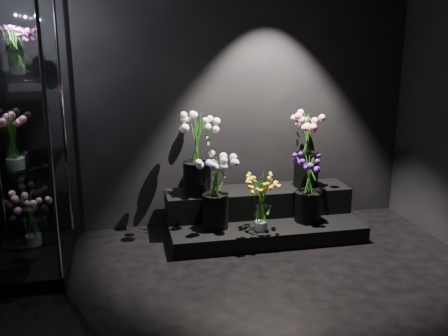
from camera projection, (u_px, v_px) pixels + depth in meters
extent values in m
plane|color=black|center=(269.00, 329.00, 3.27)|extent=(4.00, 4.00, 0.00)
plane|color=black|center=(212.00, 85.00, 4.80)|extent=(4.00, 0.00, 4.00)
cube|color=black|center=(263.00, 227.00, 4.79)|extent=(1.81, 0.80, 0.15)
cube|color=black|center=(258.00, 201.00, 4.93)|extent=(1.81, 0.40, 0.25)
cube|color=black|center=(32.00, 260.00, 4.15)|extent=(0.62, 1.04, 0.10)
cube|color=white|center=(21.00, 163.00, 3.94)|extent=(0.56, 0.98, 0.01)
cube|color=white|center=(12.00, 77.00, 3.77)|extent=(0.56, 0.98, 0.01)
cylinder|color=white|center=(261.00, 218.00, 4.49)|extent=(0.12, 0.12, 0.23)
cylinder|color=black|center=(215.00, 211.00, 4.55)|extent=(0.24, 0.24, 0.32)
cylinder|color=black|center=(308.00, 206.00, 4.72)|extent=(0.25, 0.25, 0.29)
cylinder|color=black|center=(197.00, 178.00, 4.71)|extent=(0.26, 0.26, 0.31)
cylinder|color=black|center=(306.00, 170.00, 4.95)|extent=(0.24, 0.24, 0.34)
cylinder|color=white|center=(15.00, 153.00, 3.72)|extent=(0.14, 0.14, 0.24)
cylinder|color=white|center=(16.00, 62.00, 3.90)|extent=(0.12, 0.12, 0.19)
cylinder|color=white|center=(33.00, 231.00, 4.28)|extent=(0.14, 0.14, 0.27)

